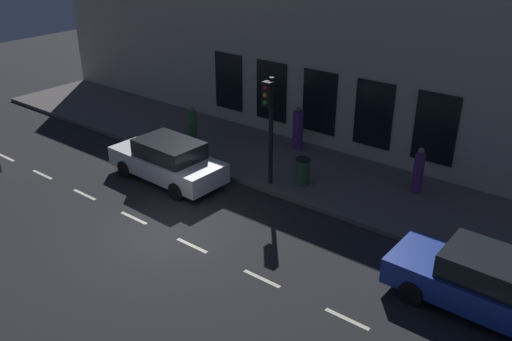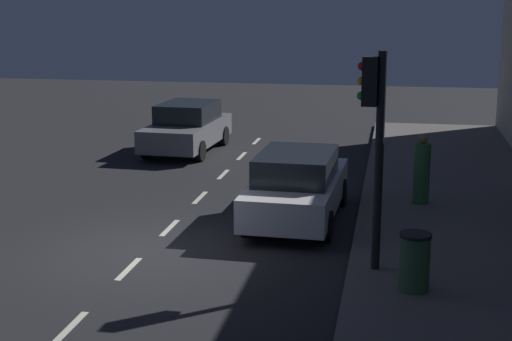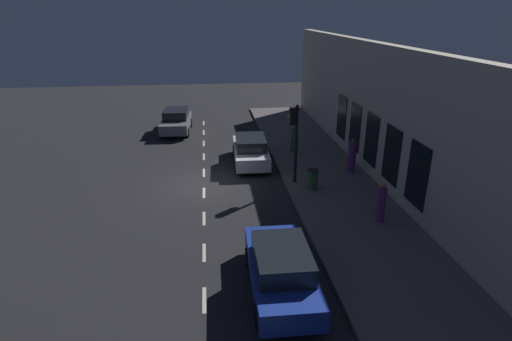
{
  "view_description": "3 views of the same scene",
  "coord_description": "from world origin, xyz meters",
  "px_view_note": "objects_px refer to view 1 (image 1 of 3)",
  "views": [
    {
      "loc": [
        -9.42,
        -10.78,
        8.85
      ],
      "look_at": [
        2.42,
        -1.51,
        1.71
      ],
      "focal_mm": 37.92,
      "sensor_mm": 36.0,
      "label": 1
    },
    {
      "loc": [
        4.73,
        -13.54,
        4.89
      ],
      "look_at": [
        2.02,
        1.06,
        1.49
      ],
      "focal_mm": 53.02,
      "sensor_mm": 36.0,
      "label": 2
    },
    {
      "loc": [
        0.35,
        -18.94,
        8.1
      ],
      "look_at": [
        2.45,
        -1.4,
        1.18
      ],
      "focal_mm": 28.77,
      "sensor_mm": 36.0,
      "label": 3
    }
  ],
  "objects_px": {
    "parked_car_1": "(168,160)",
    "pedestrian_0": "(298,130)",
    "pedestrian_1": "(418,172)",
    "parked_car_0": "(486,283)",
    "trash_bin": "(303,171)",
    "pedestrian_2": "(192,127)",
    "traffic_light": "(269,115)"
  },
  "relations": [
    {
      "from": "traffic_light",
      "to": "pedestrian_0",
      "type": "distance_m",
      "value": 3.91
    },
    {
      "from": "traffic_light",
      "to": "pedestrian_0",
      "type": "xyz_separation_m",
      "value": [
        3.33,
        1.02,
        -1.78
      ]
    },
    {
      "from": "pedestrian_2",
      "to": "pedestrian_1",
      "type": "bearing_deg",
      "value": -177.9
    },
    {
      "from": "pedestrian_0",
      "to": "pedestrian_2",
      "type": "height_order",
      "value": "pedestrian_0"
    },
    {
      "from": "parked_car_1",
      "to": "pedestrian_2",
      "type": "bearing_deg",
      "value": 29.18
    },
    {
      "from": "parked_car_0",
      "to": "pedestrian_1",
      "type": "height_order",
      "value": "pedestrian_1"
    },
    {
      "from": "traffic_light",
      "to": "parked_car_1",
      "type": "height_order",
      "value": "traffic_light"
    },
    {
      "from": "parked_car_0",
      "to": "trash_bin",
      "type": "xyz_separation_m",
      "value": [
        2.8,
        7.16,
        -0.15
      ]
    },
    {
      "from": "traffic_light",
      "to": "trash_bin",
      "type": "height_order",
      "value": "traffic_light"
    },
    {
      "from": "pedestrian_2",
      "to": "trash_bin",
      "type": "height_order",
      "value": "pedestrian_2"
    },
    {
      "from": "pedestrian_0",
      "to": "pedestrian_2",
      "type": "relative_size",
      "value": 1.08
    },
    {
      "from": "pedestrian_0",
      "to": "traffic_light",
      "type": "bearing_deg",
      "value": -95.55
    },
    {
      "from": "parked_car_1",
      "to": "pedestrian_0",
      "type": "height_order",
      "value": "pedestrian_0"
    },
    {
      "from": "traffic_light",
      "to": "pedestrian_2",
      "type": "relative_size",
      "value": 2.34
    },
    {
      "from": "parked_car_1",
      "to": "pedestrian_0",
      "type": "bearing_deg",
      "value": -22.04
    },
    {
      "from": "parked_car_1",
      "to": "pedestrian_1",
      "type": "height_order",
      "value": "pedestrian_1"
    },
    {
      "from": "pedestrian_1",
      "to": "pedestrian_2",
      "type": "xyz_separation_m",
      "value": [
        -1.66,
        9.06,
        -0.0
      ]
    },
    {
      "from": "pedestrian_0",
      "to": "pedestrian_1",
      "type": "relative_size",
      "value": 1.09
    },
    {
      "from": "parked_car_1",
      "to": "parked_car_0",
      "type": "bearing_deg",
      "value": -89.63
    },
    {
      "from": "parked_car_0",
      "to": "pedestrian_2",
      "type": "bearing_deg",
      "value": 77.36
    },
    {
      "from": "parked_car_1",
      "to": "pedestrian_1",
      "type": "relative_size",
      "value": 2.79
    },
    {
      "from": "traffic_light",
      "to": "trash_bin",
      "type": "xyz_separation_m",
      "value": [
        0.76,
        -0.93,
        -2.11
      ]
    },
    {
      "from": "pedestrian_2",
      "to": "trash_bin",
      "type": "relative_size",
      "value": 1.69
    },
    {
      "from": "traffic_light",
      "to": "trash_bin",
      "type": "distance_m",
      "value": 2.42
    },
    {
      "from": "pedestrian_2",
      "to": "trash_bin",
      "type": "bearing_deg",
      "value": 169.08
    },
    {
      "from": "parked_car_1",
      "to": "pedestrian_1",
      "type": "xyz_separation_m",
      "value": [
        4.43,
        -7.63,
        0.12
      ]
    },
    {
      "from": "pedestrian_1",
      "to": "parked_car_1",
      "type": "bearing_deg",
      "value": 19.5
    },
    {
      "from": "parked_car_1",
      "to": "pedestrian_2",
      "type": "xyz_separation_m",
      "value": [
        2.77,
        1.43,
        0.12
      ]
    },
    {
      "from": "pedestrian_0",
      "to": "trash_bin",
      "type": "height_order",
      "value": "pedestrian_0"
    },
    {
      "from": "parked_car_0",
      "to": "trash_bin",
      "type": "height_order",
      "value": "parked_car_0"
    },
    {
      "from": "parked_car_1",
      "to": "trash_bin",
      "type": "height_order",
      "value": "parked_car_1"
    },
    {
      "from": "parked_car_1",
      "to": "trash_bin",
      "type": "xyz_separation_m",
      "value": [
        2.51,
        -4.19,
        -0.15
      ]
    }
  ]
}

